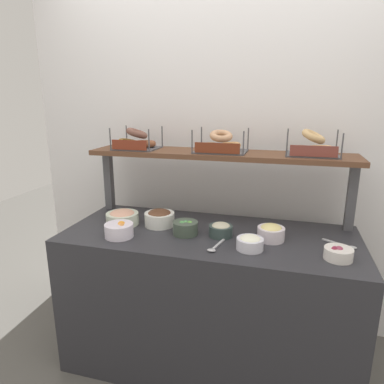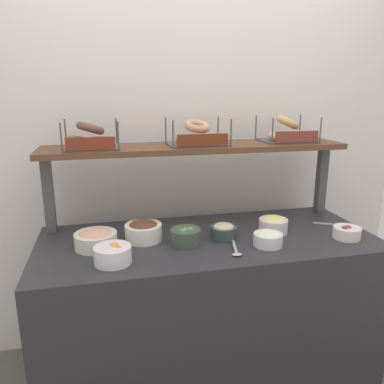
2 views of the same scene
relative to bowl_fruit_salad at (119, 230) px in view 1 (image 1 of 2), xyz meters
The scene contains 19 objects.
ground_plane 1.02m from the bowl_fruit_salad, 21.33° to the left, with size 8.00×8.00×0.00m, color #595651.
back_wall 0.93m from the bowl_fruit_salad, 57.26° to the left, with size 2.87×0.06×2.40m, color white.
deli_counter 0.69m from the bowl_fruit_salad, 21.33° to the left, with size 1.67×0.70×0.85m, color #2D2D33.
shelf_riser_left 0.57m from the bowl_fruit_salad, 123.54° to the left, with size 0.05×0.05×0.40m, color #4C4C51.
shelf_riser_right 1.34m from the bowl_fruit_salad, 20.04° to the left, with size 0.05×0.05×0.40m, color #4C4C51.
upper_shelf 0.75m from the bowl_fruit_salad, 43.90° to the left, with size 1.63×0.32×0.03m, color brown.
bowl_fruit_salad is the anchor object (origin of this frame).
bowl_cream_cheese 0.72m from the bowl_fruit_salad, ahead, with size 0.14×0.14×0.08m.
bowl_egg_salad 0.84m from the bowl_fruit_salad, 12.33° to the left, with size 0.15×0.15×0.09m.
bowl_chocolate_spread 0.27m from the bowl_fruit_salad, 55.99° to the left, with size 0.18×0.18×0.10m.
bowl_lox_spread 0.20m from the bowl_fruit_salad, 111.15° to the left, with size 0.20×0.20×0.09m.
bowl_beet_salad 1.14m from the bowl_fruit_salad, ahead, with size 0.13×0.13×0.07m.
bowl_tuna_salad 0.57m from the bowl_fruit_salad, 16.53° to the left, with size 0.13×0.13×0.08m.
bowl_veggie_mix 0.37m from the bowl_fruit_salad, 21.29° to the left, with size 0.14×0.14×0.08m.
serving_spoon_near_plate 1.21m from the bowl_fruit_salad, ahead, with size 0.16×0.10×0.01m.
serving_spoon_by_edge 0.55m from the bowl_fruit_salad, ahead, with size 0.06×0.17×0.01m.
bagel_basket_cinnamon_raisin 0.62m from the bowl_fruit_salad, 99.47° to the left, with size 0.27×0.24×0.14m.
bagel_basket_sesame 0.79m from the bowl_fruit_salad, 43.40° to the left, with size 0.31×0.24×0.14m.
bagel_basket_plain 1.19m from the bowl_fruit_salad, 24.98° to the left, with size 0.30×0.26×0.16m.
Camera 1 is at (0.40, -1.81, 1.59)m, focal length 32.26 mm.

